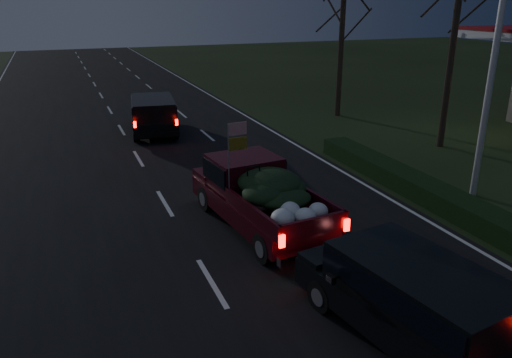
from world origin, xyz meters
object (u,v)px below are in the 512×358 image
object	(u,v)px
pickup_truck	(259,192)
lead_suv	(153,112)
light_pole	(500,19)
rear_suv	(415,295)

from	to	relation	value
pickup_truck	lead_suv	world-z (taller)	pickup_truck
light_pole	rear_suv	size ratio (longest dim) A/B	1.91
light_pole	rear_suv	xyz separation A→B (m)	(-6.63, -5.29, -4.49)
pickup_truck	rear_suv	distance (m)	5.75
rear_suv	lead_suv	bearing A→B (deg)	86.02
pickup_truck	lead_suv	distance (m)	11.49
light_pole	pickup_truck	bearing A→B (deg)	176.81
light_pole	pickup_truck	size ratio (longest dim) A/B	1.70
light_pole	rear_suv	distance (m)	9.60
lead_suv	light_pole	bearing A→B (deg)	-47.86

